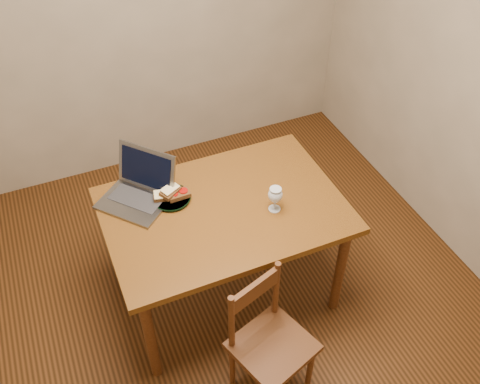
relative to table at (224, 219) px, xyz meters
name	(u,v)px	position (x,y,z in m)	size (l,w,h in m)	color
floor	(225,304)	(-0.05, -0.09, -0.66)	(3.20, 3.20, 0.02)	black
back_wall	(130,2)	(-0.05, 1.52, 0.65)	(3.20, 0.02, 2.60)	gray
table	(224,219)	(0.00, 0.00, 0.00)	(1.30, 0.90, 0.74)	#4D2A0C
chair	(270,338)	(-0.02, -0.66, -0.22)	(0.46, 0.45, 0.40)	#3A1F0C
plate	(171,198)	(-0.24, 0.18, 0.09)	(0.22, 0.22, 0.02)	black
sandwich_cheese	(164,195)	(-0.28, 0.19, 0.12)	(0.11, 0.07, 0.04)	#381E0C
sandwich_tomato	(179,194)	(-0.20, 0.16, 0.12)	(0.12, 0.07, 0.04)	#381E0C
sandwich_top	(170,191)	(-0.24, 0.18, 0.15)	(0.12, 0.07, 0.04)	#381E0C
milk_glass	(275,199)	(0.25, -0.12, 0.16)	(0.08, 0.08, 0.15)	white
laptop	(139,187)	(-0.39, 0.27, 0.15)	(0.48, 0.48, 0.26)	slate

